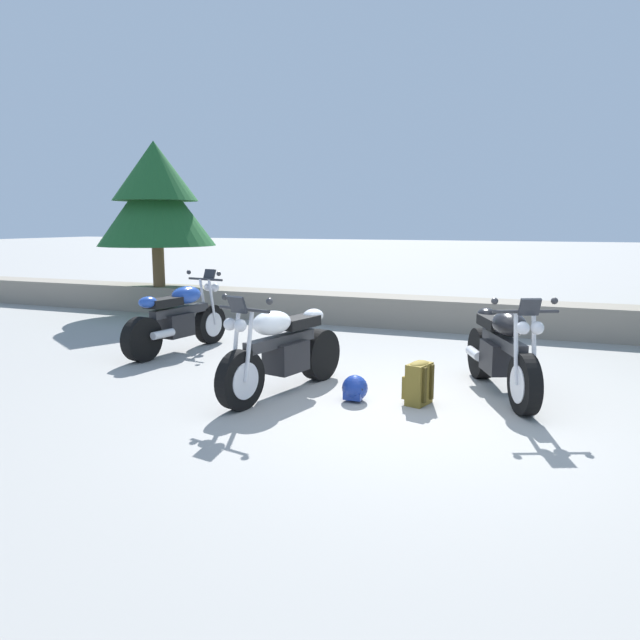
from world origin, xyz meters
TOP-DOWN VIEW (x-y plane):
  - ground_plane at (0.00, 0.00)m, footprint 120.00×120.00m
  - stone_wall at (0.00, 4.80)m, footprint 36.00×0.80m
  - motorcycle_blue_near_left at (-3.82, 1.43)m, footprint 0.67×2.06m
  - motorcycle_white_centre at (-1.46, -0.02)m, footprint 0.78×2.04m
  - motorcycle_black_far_right at (0.82, 0.84)m, footprint 1.06×1.95m
  - rider_backpack at (0.05, 0.15)m, footprint 0.31×0.34m
  - rider_helmet at (-0.61, 0.01)m, footprint 0.28×0.28m
  - pine_tree_far_left at (-6.54, 4.60)m, footprint 2.44×2.44m

SIDE VIEW (x-z plane):
  - ground_plane at x=0.00m, z-range 0.00..0.00m
  - rider_helmet at x=-0.61m, z-range 0.00..0.28m
  - rider_backpack at x=0.05m, z-range 0.01..0.48m
  - stone_wall at x=0.00m, z-range 0.00..0.55m
  - motorcycle_blue_near_left at x=-3.82m, z-range -0.10..1.07m
  - motorcycle_white_centre at x=-1.46m, z-range -0.10..1.07m
  - motorcycle_black_far_right at x=0.82m, z-range -0.10..1.07m
  - pine_tree_far_left at x=-6.54m, z-range 0.94..3.96m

